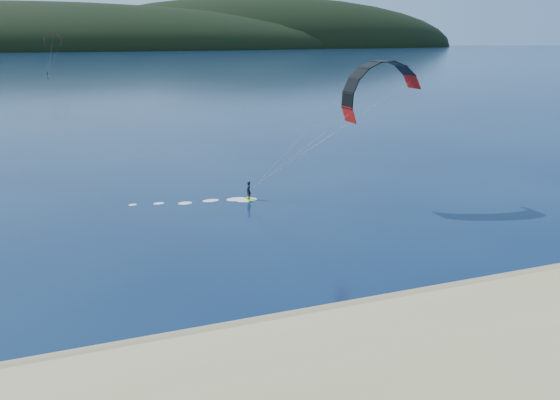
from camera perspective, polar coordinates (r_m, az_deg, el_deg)
name	(u,v)px	position (r m, az deg, el deg)	size (l,w,h in m)	color
ground	(320,375)	(25.06, 4.17, -17.79)	(1800.00, 1800.00, 0.00)	#07183A
wet_sand	(284,325)	(28.56, 0.40, -12.95)	(220.00, 2.50, 0.10)	#8E7252
headland	(82,49)	(764.24, -20.01, 14.62)	(1200.00, 310.00, 140.00)	black
kitesurfer_near	(373,106)	(46.45, 9.67, 9.70)	(24.23, 8.65, 13.75)	#9BD118
kitesurfer_far	(53,42)	(224.68, -22.68, 14.97)	(7.03, 6.23, 14.80)	#9BD118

